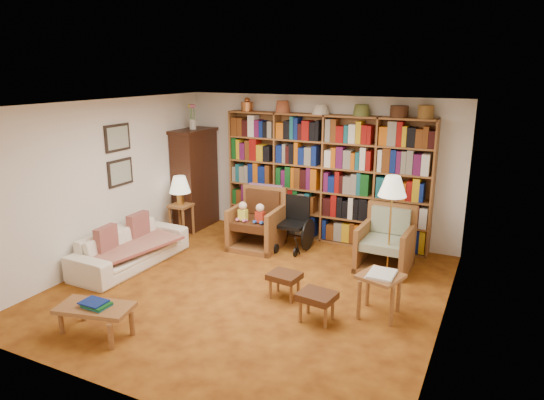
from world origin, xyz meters
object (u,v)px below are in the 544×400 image
Objects in this scene: side_table_lamp at (181,214)px; floor_lamp at (392,190)px; armchair_leather at (260,222)px; footstool_a at (284,278)px; side_table_papers at (380,282)px; coffee_table at (95,310)px; sofa at (131,248)px; footstool_b at (317,298)px; wheelchair at (295,225)px; armchair_sage at (386,244)px.

side_table_lamp is 0.39× the size of floor_lamp.
footstool_a is at bearing -53.14° from armchair_leather.
side_table_papers is 3.34m from coffee_table.
coffee_table is (1.05, -1.75, 0.02)m from sofa.
footstool_b reaches higher than footstool_a.
floor_lamp is (3.65, 1.31, 1.01)m from sofa.
footstool_b is at bearing -105.53° from floor_lamp.
wheelchair is (2.07, 0.33, -0.02)m from side_table_lamp.
armchair_sage is 1.58m from wheelchair.
armchair_sage is at bearing 3.18° from side_table_lamp.
side_table_lamp is 3.65m from armchair_sage.
wheelchair is at bearing 175.19° from armchair_sage.
side_table_papers reaches higher than sofa.
side_table_lamp is 3.75m from footstool_b.
sofa is 1.91× the size of armchair_leather.
wheelchair is 1.85m from footstool_a.
armchair_leather reaches higher than footstool_b.
side_table_papers is 1.26m from footstool_a.
side_table_lamp is 3.03m from footstool_a.
side_table_lamp is 3.40m from coffee_table.
armchair_leather is 2.45m from floor_lamp.
floor_lamp is (1.68, -0.47, 0.89)m from wheelchair.
sofa is 2.04× the size of armchair_sage.
footstool_b is at bearing -144.92° from side_table_papers.
side_table_papers is at bearing 2.58° from footstool_a.
side_table_lamp is 0.59× the size of armchair_leather.
floor_lamp reaches higher than armchair_leather.
armchair_leather is 2.89m from side_table_papers.
side_table_lamp is 1.50m from armchair_leather.
side_table_lamp is 1.27× the size of footstool_b.
armchair_leather reaches higher than armchair_sage.
armchair_sage is at bearing 59.14° from footstool_a.
side_table_papers is (1.85, -1.69, 0.04)m from wheelchair.
side_table_lamp is at bearing -170.83° from wheelchair.
side_table_papers is 0.64× the size of coffee_table.
armchair_sage is 1.07× the size of wheelchair.
armchair_leather is 2.69m from footstool_b.
footstool_a is at bearing 146.95° from footstool_b.
coffee_table is at bearing -147.94° from sofa.
side_table_lamp is 4.15m from side_table_papers.
wheelchair reaches higher than footstool_b.
armchair_leather is 3.40m from coffee_table.
floor_lamp is (3.75, -0.13, 0.87)m from side_table_lamp.
armchair_leather reaches higher than sofa.
side_table_papers reaches higher than footstool_b.
footstool_a is (2.68, -1.41, -0.15)m from side_table_lamp.
footstool_a is at bearing -27.67° from side_table_lamp.
side_table_lamp is at bearing 161.02° from side_table_papers.
sofa is 3.31× the size of side_table_papers.
armchair_sage is 1.00m from floor_lamp.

